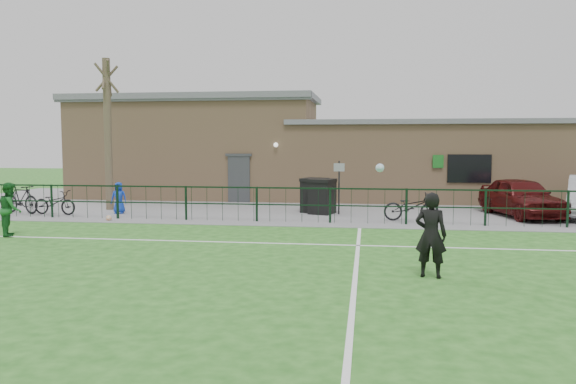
# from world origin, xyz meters

# --- Properties ---
(ground) EXTENTS (90.00, 90.00, 0.00)m
(ground) POSITION_xyz_m (0.00, 0.00, 0.00)
(ground) COLOR #235E1B
(ground) RESTS_ON ground
(paving_strip) EXTENTS (34.00, 13.00, 0.02)m
(paving_strip) POSITION_xyz_m (0.00, 13.50, 0.01)
(paving_strip) COLOR slate
(paving_strip) RESTS_ON ground
(pitch_line_touch) EXTENTS (28.00, 0.10, 0.01)m
(pitch_line_touch) POSITION_xyz_m (0.00, 7.80, 0.00)
(pitch_line_touch) COLOR white
(pitch_line_touch) RESTS_ON ground
(pitch_line_mid) EXTENTS (28.00, 0.10, 0.01)m
(pitch_line_mid) POSITION_xyz_m (0.00, 4.00, 0.00)
(pitch_line_mid) COLOR white
(pitch_line_mid) RESTS_ON ground
(pitch_line_perp) EXTENTS (0.10, 16.00, 0.01)m
(pitch_line_perp) POSITION_xyz_m (2.00, 0.00, 0.00)
(pitch_line_perp) COLOR white
(pitch_line_perp) RESTS_ON ground
(perimeter_fence) EXTENTS (28.00, 0.10, 1.20)m
(perimeter_fence) POSITION_xyz_m (0.00, 8.00, 0.60)
(perimeter_fence) COLOR black
(perimeter_fence) RESTS_ON ground
(bare_tree) EXTENTS (0.30, 0.30, 6.00)m
(bare_tree) POSITION_xyz_m (-8.00, 10.50, 3.00)
(bare_tree) COLOR #4D3F2E
(bare_tree) RESTS_ON ground
(wheelie_bin_left) EXTENTS (1.06, 1.13, 1.23)m
(wheelie_bin_left) POSITION_xyz_m (0.21, 10.81, 0.63)
(wheelie_bin_left) COLOR black
(wheelie_bin_left) RESTS_ON paving_strip
(wheelie_bin_right) EXTENTS (1.04, 1.12, 1.23)m
(wheelie_bin_right) POSITION_xyz_m (0.54, 10.36, 0.63)
(wheelie_bin_right) COLOR black
(wheelie_bin_right) RESTS_ON paving_strip
(sign_post) EXTENTS (0.08, 0.08, 2.00)m
(sign_post) POSITION_xyz_m (1.18, 10.29, 1.02)
(sign_post) COLOR black
(sign_post) RESTS_ON paving_strip
(car_maroon) EXTENTS (2.60, 4.46, 1.43)m
(car_maroon) POSITION_xyz_m (7.74, 10.53, 0.73)
(car_maroon) COLOR #450C0C
(car_maroon) RESTS_ON paving_strip
(bicycle_b) EXTENTS (1.90, 1.08, 1.10)m
(bicycle_b) POSITION_xyz_m (-10.78, 8.88, 0.57)
(bicycle_b) COLOR black
(bicycle_b) RESTS_ON paving_strip
(bicycle_c) EXTENTS (1.78, 0.79, 0.91)m
(bicycle_c) POSITION_xyz_m (-9.31, 8.71, 0.47)
(bicycle_c) COLOR black
(bicycle_c) RESTS_ON paving_strip
(bicycle_e) EXTENTS (1.87, 0.70, 0.97)m
(bicycle_e) POSITION_xyz_m (3.72, 8.85, 0.51)
(bicycle_e) COLOR black
(bicycle_e) RESTS_ON paving_strip
(spectator_child) EXTENTS (0.64, 0.47, 1.19)m
(spectator_child) POSITION_xyz_m (-7.08, 9.35, 0.62)
(spectator_child) COLOR #1236AC
(spectator_child) RESTS_ON paving_strip
(goalkeeper_kick) EXTENTS (1.41, 3.64, 2.16)m
(goalkeeper_kick) POSITION_xyz_m (3.46, 0.77, 0.88)
(goalkeeper_kick) COLOR black
(goalkeeper_kick) RESTS_ON ground
(outfield_player) EXTENTS (0.87, 0.94, 1.55)m
(outfield_player) POSITION_xyz_m (-8.01, 4.20, 0.77)
(outfield_player) COLOR #1B6124
(outfield_player) RESTS_ON ground
(ball_ground) EXTENTS (0.20, 0.20, 0.20)m
(ball_ground) POSITION_xyz_m (-6.59, 7.47, 0.10)
(ball_ground) COLOR silver
(ball_ground) RESTS_ON ground
(clubhouse) EXTENTS (24.25, 5.40, 4.96)m
(clubhouse) POSITION_xyz_m (-0.88, 16.50, 2.22)
(clubhouse) COLOR tan
(clubhouse) RESTS_ON ground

